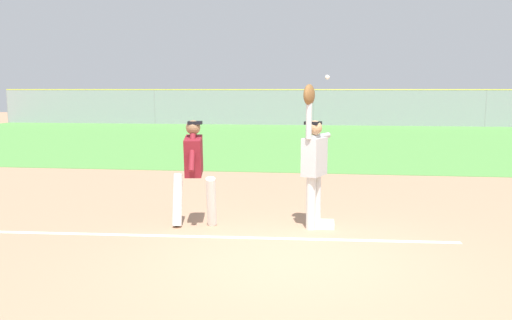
{
  "coord_description": "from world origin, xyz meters",
  "views": [
    {
      "loc": [
        0.34,
        -6.39,
        2.21
      ],
      "look_at": [
        -0.68,
        1.82,
        1.05
      ],
      "focal_mm": 35.73,
      "sensor_mm": 36.0,
      "label": 1
    }
  ],
  "objects_px": {
    "baseball": "(327,77)",
    "parked_car_blue": "(389,111)",
    "first_base": "(322,224)",
    "parked_car_silver": "(231,111)",
    "fielder": "(314,159)",
    "runner": "(194,166)",
    "parked_car_red": "(306,111)"
  },
  "relations": [
    {
      "from": "parked_car_red",
      "to": "parked_car_blue",
      "type": "height_order",
      "value": "same"
    },
    {
      "from": "fielder",
      "to": "first_base",
      "type": "bearing_deg",
      "value": -122.42
    },
    {
      "from": "first_base",
      "to": "parked_car_blue",
      "type": "relative_size",
      "value": 0.08
    },
    {
      "from": "first_base",
      "to": "parked_car_silver",
      "type": "relative_size",
      "value": 0.08
    },
    {
      "from": "first_base",
      "to": "fielder",
      "type": "bearing_deg",
      "value": -146.64
    },
    {
      "from": "parked_car_blue",
      "to": "parked_car_silver",
      "type": "bearing_deg",
      "value": -175.26
    },
    {
      "from": "fielder",
      "to": "parked_car_red",
      "type": "distance_m",
      "value": 28.02
    },
    {
      "from": "fielder",
      "to": "parked_car_blue",
      "type": "height_order",
      "value": "fielder"
    },
    {
      "from": "fielder",
      "to": "runner",
      "type": "height_order",
      "value": "fielder"
    },
    {
      "from": "runner",
      "to": "parked_car_red",
      "type": "xyz_separation_m",
      "value": [
        1.04,
        28.15,
        -0.32
      ]
    },
    {
      "from": "first_base",
      "to": "fielder",
      "type": "relative_size",
      "value": 0.17
    },
    {
      "from": "baseball",
      "to": "first_base",
      "type": "bearing_deg",
      "value": -102.41
    },
    {
      "from": "first_base",
      "to": "fielder",
      "type": "height_order",
      "value": "fielder"
    },
    {
      "from": "runner",
      "to": "baseball",
      "type": "distance_m",
      "value": 2.55
    },
    {
      "from": "parked_car_silver",
      "to": "runner",
      "type": "bearing_deg",
      "value": -86.13
    },
    {
      "from": "fielder",
      "to": "parked_car_silver",
      "type": "distance_m",
      "value": 28.42
    },
    {
      "from": "fielder",
      "to": "baseball",
      "type": "height_order",
      "value": "baseball"
    },
    {
      "from": "parked_car_silver",
      "to": "baseball",
      "type": "bearing_deg",
      "value": -81.79
    },
    {
      "from": "runner",
      "to": "parked_car_red",
      "type": "relative_size",
      "value": 0.38
    },
    {
      "from": "baseball",
      "to": "parked_car_silver",
      "type": "xyz_separation_m",
      "value": [
        -6.32,
        27.46,
        -1.72
      ]
    },
    {
      "from": "first_base",
      "to": "parked_car_silver",
      "type": "height_order",
      "value": "parked_car_silver"
    },
    {
      "from": "fielder",
      "to": "baseball",
      "type": "bearing_deg",
      "value": -99.75
    },
    {
      "from": "parked_car_silver",
      "to": "parked_car_blue",
      "type": "bearing_deg",
      "value": -3.29
    },
    {
      "from": "fielder",
      "to": "runner",
      "type": "relative_size",
      "value": 1.33
    },
    {
      "from": "first_base",
      "to": "parked_car_silver",
      "type": "xyz_separation_m",
      "value": [
        -6.28,
        27.64,
        0.63
      ]
    },
    {
      "from": "baseball",
      "to": "parked_car_blue",
      "type": "relative_size",
      "value": 0.02
    },
    {
      "from": "first_base",
      "to": "baseball",
      "type": "bearing_deg",
      "value": 77.59
    },
    {
      "from": "fielder",
      "to": "parked_car_red",
      "type": "height_order",
      "value": "fielder"
    },
    {
      "from": "first_base",
      "to": "parked_car_blue",
      "type": "bearing_deg",
      "value": 80.53
    },
    {
      "from": "parked_car_silver",
      "to": "parked_car_red",
      "type": "bearing_deg",
      "value": -1.95
    },
    {
      "from": "baseball",
      "to": "parked_car_red",
      "type": "bearing_deg",
      "value": 92.18
    },
    {
      "from": "fielder",
      "to": "parked_car_silver",
      "type": "xyz_separation_m",
      "value": [
        -6.13,
        27.74,
        -0.45
      ]
    }
  ]
}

